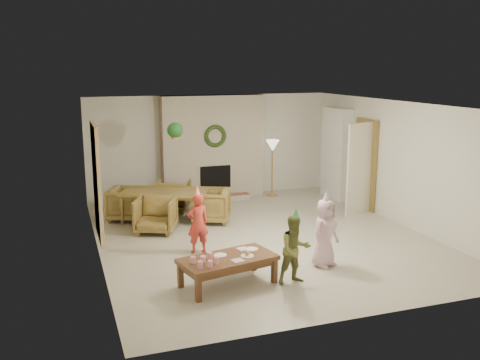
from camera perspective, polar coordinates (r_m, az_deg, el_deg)
name	(u,v)px	position (r m, az deg, el deg)	size (l,w,h in m)	color
floor	(262,237)	(10.18, 2.34, -6.12)	(7.00, 7.00, 0.00)	#B7B29E
ceiling	(263,105)	(9.69, 2.47, 8.06)	(7.00, 7.00, 0.00)	white
wall_back	(210,146)	(13.13, -3.18, 3.65)	(7.00, 7.00, 0.00)	silver
wall_front	(365,225)	(6.82, 13.23, -4.74)	(7.00, 7.00, 0.00)	silver
wall_left	(95,184)	(9.22, -15.23, -0.44)	(7.00, 7.00, 0.00)	silver
wall_right	(400,163)	(11.29, 16.74, 1.74)	(7.00, 7.00, 0.00)	silver
fireplace_mass	(213,147)	(12.94, -2.94, 3.52)	(2.50, 0.40, 2.50)	#4D2014
fireplace_hearth	(217,198)	(12.85, -2.45, -1.95)	(1.60, 0.30, 0.12)	brown
fireplace_firebox	(215,181)	(12.92, -2.68, -0.10)	(0.75, 0.12, 0.75)	black
fireplace_wreath	(215,136)	(12.68, -2.66, 4.72)	(0.54, 0.54, 0.10)	#203A16
floor_lamp_base	(272,195)	(13.37, 3.44, -1.60)	(0.26, 0.26, 0.03)	gold
floor_lamp_post	(272,170)	(13.24, 3.48, 1.09)	(0.03, 0.03, 1.26)	gold
floor_lamp_shade	(273,146)	(13.13, 3.51, 3.69)	(0.34, 0.34, 0.28)	beige
bookshelf_carcass	(337,153)	(13.14, 10.31, 2.81)	(0.30, 1.00, 2.20)	white
bookshelf_shelf_a	(335,180)	(13.25, 10.13, 0.04)	(0.30, 0.92, 0.03)	white
bookshelf_shelf_b	(335,164)	(13.17, 10.19, 1.74)	(0.30, 0.92, 0.03)	white
bookshelf_shelf_c	(336,147)	(13.11, 10.26, 3.46)	(0.30, 0.92, 0.03)	white
bookshelf_shelf_d	(337,131)	(13.05, 10.32, 5.19)	(0.30, 0.92, 0.03)	white
books_row_lower	(337,175)	(13.08, 10.39, 0.50)	(0.20, 0.40, 0.24)	#AD291F
books_row_mid	(334,158)	(13.18, 10.03, 2.37)	(0.20, 0.44, 0.24)	#2A5D9B
books_row_upper	(338,143)	(12.99, 10.42, 3.95)	(0.20, 0.36, 0.22)	olive
door_frame	(365,164)	(12.28, 13.28, 1.66)	(0.05, 0.86, 2.04)	olive
door_leaf	(360,169)	(11.77, 12.69, 1.14)	(0.05, 0.80, 2.00)	beige
curtain_panel	(97,182)	(9.42, -15.08, -0.17)	(0.06, 1.20, 2.00)	beige
dining_table	(165,206)	(11.24, -8.08, -2.79)	(1.78, 1.00, 0.63)	olive
dining_chair_near	(156,215)	(10.50, -9.01, -3.72)	(0.74, 0.76, 0.69)	olive
dining_chair_far	(172,196)	(11.98, -7.28, -1.67)	(0.74, 0.76, 0.69)	olive
dining_chair_left	(128,204)	(11.43, -11.93, -2.52)	(0.74, 0.76, 0.69)	olive
dining_chair_right	(211,206)	(11.06, -3.12, -2.75)	(0.74, 0.76, 0.69)	olive
hanging_plant_cord	(175,119)	(10.78, -6.99, 6.53)	(0.01, 0.01, 0.70)	tan
hanging_plant_pot	(175,136)	(10.82, -6.95, 4.69)	(0.16, 0.16, 0.12)	#B06738
hanging_plant_foliage	(175,130)	(10.81, -6.96, 5.32)	(0.32, 0.32, 0.32)	#17451A
coffee_table_top	(228,259)	(7.92, -1.31, -8.49)	(1.41, 0.70, 0.06)	brown
coffee_table_apron	(228,264)	(7.95, -1.31, -9.00)	(1.30, 0.60, 0.09)	brown
coffee_leg_fl	(198,289)	(7.49, -4.49, -11.58)	(0.08, 0.08, 0.37)	brown
coffee_leg_fr	(274,271)	(8.10, 3.70, -9.69)	(0.08, 0.08, 0.37)	brown
coffee_leg_bl	(180,275)	(7.96, -6.40, -10.13)	(0.08, 0.08, 0.37)	brown
coffee_leg_br	(253,259)	(8.54, 1.46, -8.48)	(0.08, 0.08, 0.37)	brown
cup_a	(200,265)	(7.52, -4.30, -9.03)	(0.08, 0.08, 0.10)	white
cup_b	(193,260)	(7.70, -5.04, -8.52)	(0.08, 0.08, 0.10)	white
cup_c	(210,264)	(7.53, -3.21, -8.98)	(0.08, 0.08, 0.10)	white
cup_d	(203,259)	(7.71, -3.99, -8.47)	(0.08, 0.08, 0.10)	white
cup_e	(217,260)	(7.67, -2.52, -8.57)	(0.08, 0.08, 0.10)	white
cup_f	(209,256)	(7.84, -3.29, -8.09)	(0.08, 0.08, 0.10)	white
plate_a	(220,255)	(7.99, -2.13, -8.03)	(0.19, 0.19, 0.01)	white
plate_b	(247,256)	(7.95, 0.78, -8.12)	(0.19, 0.19, 0.01)	white
plate_c	(252,249)	(8.23, 1.25, -7.40)	(0.19, 0.19, 0.01)	white
food_scoop	(247,253)	(7.94, 0.78, -7.83)	(0.08, 0.08, 0.08)	tan
napkin_left	(238,260)	(7.78, -0.24, -8.61)	(0.16, 0.16, 0.01)	#D89F9F
napkin_right	(243,249)	(8.25, 0.29, -7.37)	(0.16, 0.16, 0.01)	#D89F9F
child_red	(198,223)	(9.22, -4.56, -4.66)	(0.39, 0.25, 1.06)	#B73227
party_hat_red	(197,191)	(9.08, -4.62, -1.20)	(0.14, 0.14, 0.20)	#FAB853
child_plaid	(295,250)	(8.00, 5.92, -7.43)	(0.51, 0.39, 1.04)	olive
party_hat_plaid	(296,213)	(7.83, 6.01, -3.58)	(0.12, 0.12, 0.17)	#48AA56
child_pink	(325,233)	(8.71, 9.11, -5.61)	(0.54, 0.35, 1.12)	beige
party_hat_pink	(326,197)	(8.55, 9.24, -1.76)	(0.14, 0.14, 0.20)	silver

